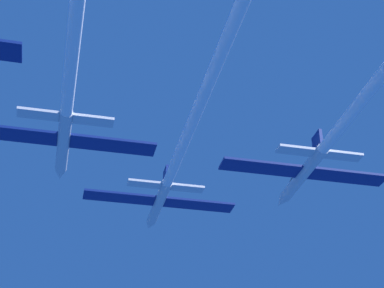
% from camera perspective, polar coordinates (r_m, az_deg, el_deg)
% --- Properties ---
extents(jet_lead, '(16.72, 50.88, 2.77)m').
position_cam_1_polar(jet_lead, '(60.07, -0.60, 0.42)').
color(jet_lead, silver).
extents(jet_left_wing, '(16.72, 50.63, 2.77)m').
position_cam_1_polar(jet_left_wing, '(48.25, -10.42, 8.45)').
color(jet_left_wing, silver).
extents(jet_right_wing, '(16.72, 52.60, 2.77)m').
position_cam_1_polar(jet_right_wing, '(52.77, 15.50, 4.80)').
color(jet_right_wing, silver).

